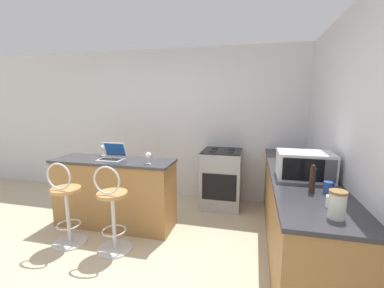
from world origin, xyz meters
The scene contains 17 objects.
ground_plane centered at (0.00, 0.00, 0.00)m, with size 20.00×20.00×0.00m, color #BCAD8E.
wall_back centered at (0.00, 2.28, 1.30)m, with size 12.00×0.06×2.60m.
wall_right centered at (2.26, 0.00, 1.30)m, with size 0.06×12.00×2.60m.
breakfast_bar centered at (-0.43, 0.93, 0.47)m, with size 1.66×0.54×0.94m.
counter_right centered at (1.92, 0.87, 0.47)m, with size 0.65×2.78×0.94m.
bar_stool_near centered at (-0.74, 0.35, 0.49)m, with size 0.40×0.40×1.03m.
bar_stool_far centered at (-0.12, 0.35, 0.49)m, with size 0.40×0.40×1.03m.
laptop centered at (-0.45, 0.95, 0.99)m, with size 0.33×0.27×0.22m.
microwave centered at (1.92, 0.64, 1.07)m, with size 0.53×0.38×0.27m.
toaster centered at (1.94, 1.15, 1.02)m, with size 0.22×0.25×0.17m.
stove_range centered at (0.92, 1.92, 0.47)m, with size 0.61×0.61×0.94m.
mug_white centered at (1.99, -0.09, 0.98)m, with size 0.09×0.08×0.09m.
pepper_mill centered at (1.91, 0.21, 1.06)m, with size 0.05×0.05×0.25m.
wine_glass_short centered at (-0.70, 1.12, 1.05)m, with size 0.07×0.07×0.15m.
mug_blue centered at (2.05, 0.23, 0.99)m, with size 0.09×0.07×0.10m.
storage_jar centered at (1.97, -0.28, 1.03)m, with size 0.12×0.12×0.19m.
wine_glass_tall centered at (0.13, 0.82, 1.04)m, with size 0.08×0.08×0.15m.
Camera 1 is at (1.41, -2.10, 1.73)m, focal length 24.00 mm.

